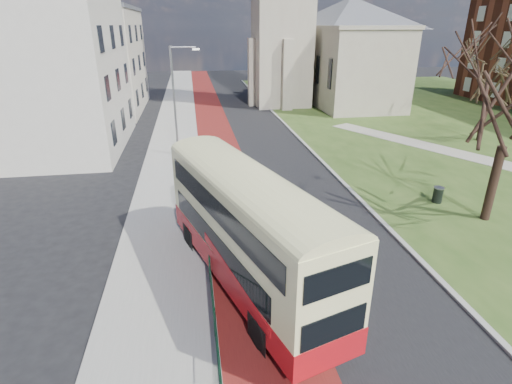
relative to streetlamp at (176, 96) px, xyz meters
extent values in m
plane|color=black|center=(4.35, -18.00, -4.59)|extent=(160.00, 160.00, 0.00)
cube|color=black|center=(5.85, 2.00, -4.59)|extent=(9.00, 120.00, 0.01)
cube|color=#591414|center=(3.15, 2.00, -4.59)|extent=(3.40, 120.00, 0.01)
cube|color=gray|center=(-0.65, 2.00, -4.53)|extent=(4.00, 120.00, 0.12)
cube|color=#999993|center=(1.35, 2.00, -4.53)|extent=(0.25, 120.00, 0.13)
cube|color=#999993|center=(10.45, 4.00, -4.53)|extent=(0.25, 80.00, 0.13)
cube|color=#304C1B|center=(30.35, 4.00, -4.57)|extent=(40.00, 80.00, 0.04)
cylinder|color=#0B331E|center=(1.40, -14.00, -3.49)|extent=(0.04, 24.00, 0.04)
cylinder|color=#0B331E|center=(1.40, -14.00, -4.44)|extent=(0.04, 24.00, 0.04)
cube|color=gray|center=(12.35, 20.00, 7.41)|extent=(6.50, 6.50, 24.00)
cube|color=gray|center=(20.85, 20.00, -0.09)|extent=(9.00, 18.00, 9.00)
cube|color=beige|center=(-9.65, 4.00, 1.66)|extent=(10.00, 14.00, 12.50)
cube|color=beige|center=(-9.65, 20.00, 0.91)|extent=(10.00, 16.00, 11.00)
cube|color=#565960|center=(-9.65, 20.00, 6.66)|extent=(10.30, 16.30, 0.50)
cylinder|color=gray|center=(-0.15, 0.00, -0.47)|extent=(0.16, 0.16, 8.00)
cylinder|color=gray|center=(0.75, 0.00, 3.43)|extent=(1.80, 0.10, 0.10)
cube|color=silver|center=(1.65, 0.00, 3.28)|extent=(0.50, 0.18, 0.12)
cube|color=#A70F16|center=(2.86, -17.28, -3.59)|extent=(5.67, 11.05, 0.98)
cube|color=#EDEAA1|center=(2.86, -17.28, -1.68)|extent=(5.63, 10.99, 2.85)
cube|color=black|center=(1.60, -17.37, -2.56)|extent=(2.75, 8.46, 0.93)
cube|color=black|center=(3.94, -16.62, -2.56)|extent=(2.75, 8.46, 0.93)
cube|color=black|center=(1.68, -17.65, -1.09)|extent=(3.02, 9.28, 0.88)
cube|color=black|center=(4.03, -16.90, -1.09)|extent=(3.02, 9.28, 0.88)
cube|color=black|center=(1.22, -12.16, -2.56)|extent=(2.12, 0.75, 1.03)
cube|color=black|center=(1.22, -12.16, -1.09)|extent=(2.12, 0.75, 0.88)
cube|color=orange|center=(1.22, -12.16, -0.53)|extent=(1.70, 0.63, 0.29)
cylinder|color=black|center=(0.66, -14.12, -4.08)|extent=(0.59, 1.06, 1.02)
cylinder|color=black|center=(2.82, -13.43, -4.08)|extent=(0.59, 1.06, 1.02)
cylinder|color=black|center=(2.77, -20.71, -4.08)|extent=(0.59, 1.06, 1.02)
cylinder|color=black|center=(4.92, -20.02, -4.08)|extent=(0.59, 1.06, 1.02)
cylinder|color=black|center=(15.99, -13.74, -2.58)|extent=(0.45, 0.45, 3.95)
cylinder|color=#2F2517|center=(25.99, 0.26, -2.88)|extent=(0.52, 0.52, 3.34)
cylinder|color=black|center=(14.70, -11.39, -4.12)|extent=(0.64, 0.64, 0.87)
cylinder|color=gray|center=(14.70, -11.39, -3.66)|extent=(0.69, 0.69, 0.06)
camera|label=1|loc=(1.08, -30.43, 4.89)|focal=28.00mm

